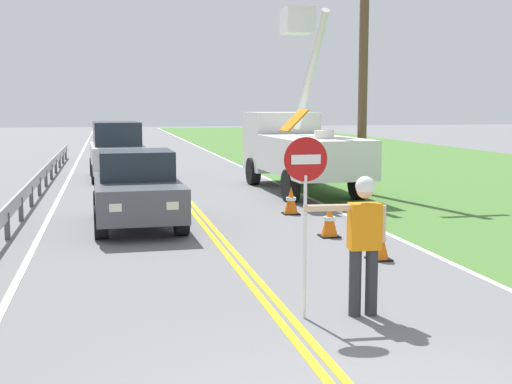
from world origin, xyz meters
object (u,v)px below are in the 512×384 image
at_px(traffic_cone_tail, 291,201).
at_px(utility_bucket_truck, 298,146).
at_px(flagger_worker, 363,237).
at_px(oncoming_suv_second, 117,150).
at_px(stop_sign_paddle, 305,186).
at_px(utility_pole_near, 364,53).
at_px(traffic_cone_lead, 379,241).
at_px(oncoming_sedan_nearest, 137,190).
at_px(traffic_cone_mid, 330,221).

bearing_deg(traffic_cone_tail, utility_bucket_truck, 72.31).
xyz_separation_m(flagger_worker, oncoming_suv_second, (-2.86, 17.39, 0.01)).
relative_size(flagger_worker, stop_sign_paddle, 0.78).
distance_m(utility_pole_near, traffic_cone_lead, 10.02).
bearing_deg(oncoming_sedan_nearest, flagger_worker, -70.57).
relative_size(utility_pole_near, traffic_cone_tail, 11.68).
bearing_deg(utility_pole_near, traffic_cone_tail, -132.53).
xyz_separation_m(flagger_worker, traffic_cone_lead, (1.46, 2.94, -0.71)).
bearing_deg(stop_sign_paddle, flagger_worker, -3.88).
bearing_deg(traffic_cone_tail, flagger_worker, -98.83).
bearing_deg(utility_pole_near, traffic_cone_mid, -116.16).
distance_m(flagger_worker, utility_pole_near, 12.88).
height_order(flagger_worker, oncoming_sedan_nearest, flagger_worker).
height_order(flagger_worker, oncoming_suv_second, oncoming_suv_second).
height_order(oncoming_suv_second, traffic_cone_lead, oncoming_suv_second).
distance_m(stop_sign_paddle, oncoming_suv_second, 17.47).
relative_size(utility_pole_near, traffic_cone_lead, 11.68).
bearing_deg(traffic_cone_lead, utility_bucket_truck, 82.50).
bearing_deg(traffic_cone_lead, oncoming_suv_second, 106.62).
height_order(oncoming_suv_second, traffic_cone_mid, oncoming_suv_second).
bearing_deg(flagger_worker, stop_sign_paddle, 176.12).
bearing_deg(stop_sign_paddle, oncoming_suv_second, 96.87).
xyz_separation_m(stop_sign_paddle, oncoming_suv_second, (-2.09, 17.33, -0.65)).
bearing_deg(stop_sign_paddle, traffic_cone_mid, 68.18).
xyz_separation_m(oncoming_sedan_nearest, oncoming_suv_second, (-0.29, 10.11, 0.23)).
height_order(traffic_cone_lead, traffic_cone_tail, same).
bearing_deg(traffic_cone_lead, oncoming_sedan_nearest, 132.87).
xyz_separation_m(oncoming_suv_second, traffic_cone_tail, (4.12, -9.22, -0.72)).
bearing_deg(oncoming_sedan_nearest, traffic_cone_lead, -47.13).
relative_size(traffic_cone_lead, traffic_cone_tail, 1.00).
relative_size(stop_sign_paddle, utility_pole_near, 0.28).
distance_m(stop_sign_paddle, utility_bucket_truck, 13.26).
distance_m(traffic_cone_mid, traffic_cone_tail, 3.01).
bearing_deg(utility_pole_near, oncoming_suv_second, 141.91).
height_order(flagger_worker, traffic_cone_mid, flagger_worker).
bearing_deg(oncoming_suv_second, traffic_cone_mid, -71.36).
relative_size(traffic_cone_mid, traffic_cone_tail, 1.00).
height_order(flagger_worker, traffic_cone_tail, flagger_worker).
bearing_deg(traffic_cone_tail, oncoming_suv_second, 114.09).
relative_size(oncoming_suv_second, traffic_cone_mid, 6.67).
bearing_deg(stop_sign_paddle, traffic_cone_tail, 75.91).
height_order(oncoming_sedan_nearest, oncoming_suv_second, oncoming_suv_second).
bearing_deg(oncoming_sedan_nearest, utility_bucket_truck, 46.23).
distance_m(oncoming_sedan_nearest, traffic_cone_lead, 5.93).
xyz_separation_m(flagger_worker, traffic_cone_tail, (1.27, 8.16, -0.71)).
bearing_deg(flagger_worker, traffic_cone_lead, 63.69).
relative_size(flagger_worker, oncoming_sedan_nearest, 0.44).
bearing_deg(traffic_cone_mid, stop_sign_paddle, -111.82).
relative_size(oncoming_suv_second, utility_pole_near, 0.57).
relative_size(oncoming_suv_second, traffic_cone_tail, 6.67).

